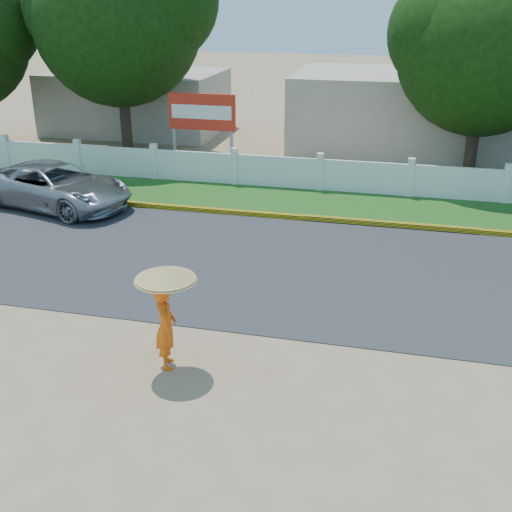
% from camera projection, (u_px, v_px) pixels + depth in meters
% --- Properties ---
extents(ground, '(120.00, 120.00, 0.00)m').
position_uv_depth(ground, '(231.00, 360.00, 11.97)').
color(ground, '#9E8460').
rests_on(ground, ground).
extents(road, '(60.00, 7.00, 0.02)m').
position_uv_depth(road, '(280.00, 266.00, 16.00)').
color(road, '#38383A').
rests_on(road, ground).
extents(grass_verge, '(60.00, 3.50, 0.03)m').
position_uv_depth(grass_verge, '(312.00, 203.00, 20.70)').
color(grass_verge, '#2D601E').
rests_on(grass_verge, ground).
extents(curb, '(40.00, 0.18, 0.16)m').
position_uv_depth(curb, '(304.00, 218.00, 19.15)').
color(curb, yellow).
rests_on(curb, ground).
extents(fence, '(40.00, 0.10, 1.10)m').
position_uv_depth(fence, '(320.00, 175.00, 21.79)').
color(fence, silver).
rests_on(fence, ground).
extents(building_near, '(10.00, 6.00, 3.20)m').
position_uv_depth(building_near, '(415.00, 113.00, 26.83)').
color(building_near, '#B7AD99').
rests_on(building_near, ground).
extents(building_far, '(8.00, 5.00, 2.80)m').
position_uv_depth(building_far, '(137.00, 102.00, 30.63)').
color(building_far, '#B7AD99').
rests_on(building_far, ground).
extents(vehicle, '(5.41, 3.44, 1.39)m').
position_uv_depth(vehicle, '(56.00, 186.00, 20.06)').
color(vehicle, '#93959A').
rests_on(vehicle, ground).
extents(monk_with_parasol, '(1.10, 1.10, 2.00)m').
position_uv_depth(monk_with_parasol, '(165.00, 302.00, 11.31)').
color(monk_with_parasol, '#FA5D0D').
rests_on(monk_with_parasol, ground).
extents(billboard, '(2.50, 0.13, 2.95)m').
position_uv_depth(billboard, '(202.00, 116.00, 23.14)').
color(billboard, gray).
rests_on(billboard, ground).
extents(tree_row, '(37.80, 7.38, 8.54)m').
position_uv_depth(tree_row, '(372.00, 33.00, 22.71)').
color(tree_row, '#473828').
rests_on(tree_row, ground).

